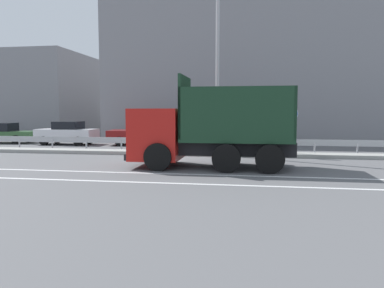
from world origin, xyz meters
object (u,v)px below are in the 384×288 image
at_px(parked_car_2, 1,133).
at_px(church_tower, 181,87).
at_px(parked_car_3, 67,133).
at_px(dump_truck, 194,136).
at_px(parked_car_5, 225,136).
at_px(parked_car_4, 145,134).
at_px(street_lamp_1, 217,57).
at_px(median_road_sign, 290,130).

relative_size(parked_car_2, church_tower, 0.42).
bearing_deg(parked_car_3, dump_truck, -130.41).
bearing_deg(parked_car_2, parked_car_3, 81.21).
xyz_separation_m(parked_car_3, parked_car_5, (10.45, 0.09, -0.12)).
relative_size(dump_truck, parked_car_4, 1.33).
height_order(street_lamp_1, parked_car_5, street_lamp_1).
bearing_deg(median_road_sign, parked_car_5, 126.51).
relative_size(dump_truck, parked_car_2, 1.28).
distance_m(parked_car_5, church_tower, 28.02).
xyz_separation_m(street_lamp_1, parked_car_3, (-10.39, 4.79, -4.05)).
distance_m(median_road_sign, parked_car_2, 19.77).
xyz_separation_m(median_road_sign, parked_car_2, (-19.11, 5.04, -0.59)).
relative_size(dump_truck, median_road_sign, 2.60).
distance_m(median_road_sign, street_lamp_1, 5.01).
distance_m(street_lamp_1, parked_car_2, 16.91).
distance_m(parked_car_3, parked_car_4, 5.26).
bearing_deg(median_road_sign, parked_car_2, 165.23).
xyz_separation_m(median_road_sign, parked_car_4, (-8.71, 5.10, -0.57)).
height_order(dump_truck, parked_car_3, dump_truck).
distance_m(street_lamp_1, church_tower, 32.32).
bearing_deg(parked_car_2, church_tower, 159.08).
bearing_deg(church_tower, street_lamp_1, -76.18).
xyz_separation_m(parked_car_2, parked_car_4, (10.40, 0.06, 0.02)).
bearing_deg(median_road_sign, parked_car_4, 149.66).
height_order(median_road_sign, parked_car_3, median_road_sign).
height_order(parked_car_4, parked_car_5, parked_car_4).
bearing_deg(parked_car_2, median_road_sign, 70.97).
xyz_separation_m(median_road_sign, church_tower, (-11.27, 31.22, 4.11)).
xyz_separation_m(street_lamp_1, parked_car_4, (-5.15, 5.26, -4.09)).
bearing_deg(street_lamp_1, dump_truck, -97.79).
distance_m(street_lamp_1, parked_car_4, 8.42).
bearing_deg(church_tower, median_road_sign, -70.14).
bearing_deg(dump_truck, parked_car_3, 48.75).
distance_m(dump_truck, median_road_sign, 5.68).
xyz_separation_m(dump_truck, street_lamp_1, (0.52, 3.80, 3.58)).
distance_m(median_road_sign, parked_car_4, 10.11).
height_order(street_lamp_1, parked_car_3, street_lamp_1).
bearing_deg(parked_car_5, street_lamp_1, 1.13).
height_order(parked_car_2, parked_car_4, parked_car_4).
bearing_deg(parked_car_2, parked_car_4, 86.06).
bearing_deg(church_tower, parked_car_2, -106.66).
relative_size(parked_car_3, parked_car_4, 0.81).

